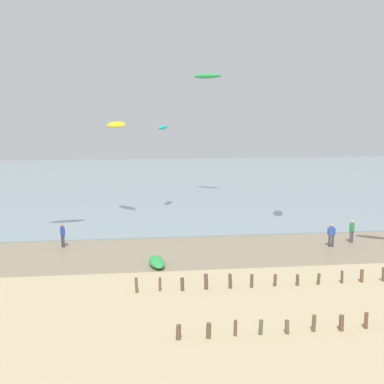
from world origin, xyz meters
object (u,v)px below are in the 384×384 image
person_nearest_camera (63,235)px  kite_aloft_0 (208,76)px  person_mid_beach (352,231)px  person_by_waterline (331,234)px  grounded_kite (157,262)px  kite_aloft_6 (116,125)px  kite_aloft_1 (163,128)px

person_nearest_camera → kite_aloft_0: (13.78, 20.20, 12.70)m
person_mid_beach → kite_aloft_0: bearing=109.2°
person_nearest_camera → person_by_waterline: size_ratio=1.00×
person_nearest_camera → grounded_kite: person_nearest_camera is taller
person_mid_beach → kite_aloft_6: 22.10m
person_nearest_camera → kite_aloft_1: 16.49m
kite_aloft_6 → kite_aloft_1: bearing=-90.3°
person_by_waterline → kite_aloft_0: bearing=103.7°
person_by_waterline → kite_aloft_6: kite_aloft_6 is taller
person_nearest_camera → grounded_kite: size_ratio=0.65×
grounded_kite → person_nearest_camera: bearing=44.3°
grounded_kite → kite_aloft_6: 17.66m
grounded_kite → kite_aloft_0: size_ratio=0.75×
person_nearest_camera → kite_aloft_0: bearing=55.7°
kite_aloft_0 → kite_aloft_1: (-5.53, -7.94, -5.38)m
kite_aloft_0 → person_nearest_camera: bearing=-84.6°
kite_aloft_0 → kite_aloft_1: bearing=-85.2°
person_nearest_camera → kite_aloft_6: size_ratio=0.56×
kite_aloft_1 → grounded_kite: bearing=9.0°
person_nearest_camera → kite_aloft_1: bearing=56.1°
person_by_waterline → grounded_kite: person_by_waterline is taller
person_nearest_camera → kite_aloft_1: (8.24, 12.26, 7.33)m
person_mid_beach → person_by_waterline: size_ratio=1.00×
person_mid_beach → kite_aloft_6: kite_aloft_6 is taller
kite_aloft_1 → kite_aloft_6: bearing=-45.6°
grounded_kite → kite_aloft_6: kite_aloft_6 is taller
person_mid_beach → kite_aloft_6: (-17.48, 11.15, 7.65)m
person_mid_beach → kite_aloft_0: size_ratio=0.49×
person_nearest_camera → person_mid_beach: same height
person_by_waterline → kite_aloft_6: (-15.46, 12.16, 7.65)m
grounded_kite → kite_aloft_6: bearing=5.0°
kite_aloft_0 → kite_aloft_6: bearing=-93.8°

